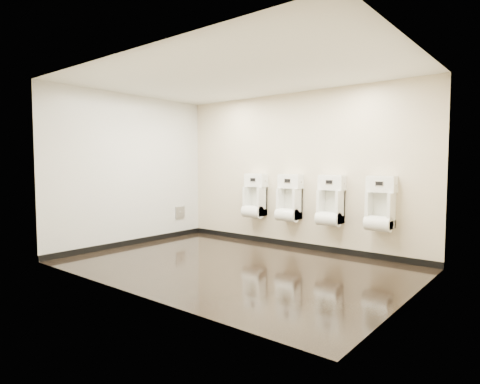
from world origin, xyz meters
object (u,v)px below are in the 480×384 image
object	(u,v)px
urinal_2	(330,204)
urinal_0	(255,199)
urinal_1	(289,202)
access_panel	(180,212)
urinal_3	(380,208)

from	to	relation	value
urinal_2	urinal_0	bearing A→B (deg)	180.00
urinal_0	urinal_1	world-z (taller)	same
urinal_0	urinal_2	world-z (taller)	same
access_panel	urinal_1	size ratio (longest dim) A/B	0.30
urinal_1	urinal_3	bearing A→B (deg)	0.00
access_panel	urinal_3	distance (m)	4.12
urinal_2	urinal_3	size ratio (longest dim) A/B	1.00
access_panel	urinal_2	size ratio (longest dim) A/B	0.30
access_panel	urinal_3	size ratio (longest dim) A/B	0.30
urinal_1	urinal_3	world-z (taller)	same
access_panel	urinal_2	distance (m)	3.30
urinal_1	urinal_2	size ratio (longest dim) A/B	1.00
urinal_0	urinal_2	size ratio (longest dim) A/B	1.00
urinal_0	urinal_1	distance (m)	0.77
urinal_2	urinal_3	distance (m)	0.83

